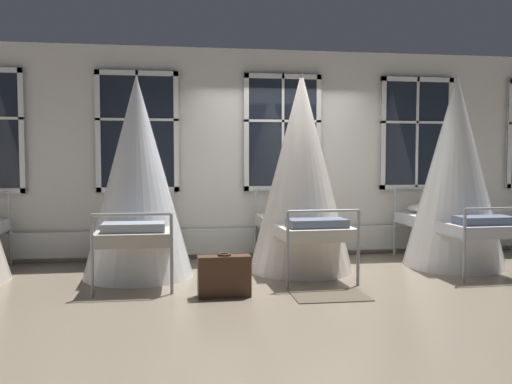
# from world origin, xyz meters

# --- Properties ---
(ground) EXTENTS (25.67, 25.67, 0.00)m
(ground) POSITION_xyz_m (0.00, 0.00, 0.00)
(ground) COLOR gray
(back_wall_with_windows) EXTENTS (13.84, 0.10, 3.06)m
(back_wall_with_windows) POSITION_xyz_m (0.00, 1.42, 1.53)
(back_wall_with_windows) COLOR silver
(back_wall_with_windows) RESTS_ON ground
(window_bank) EXTENTS (9.58, 0.10, 2.63)m
(window_bank) POSITION_xyz_m (0.00, 1.30, 1.03)
(window_bank) COLOR black
(window_bank) RESTS_ON ground
(cot_second) EXTENTS (1.36, 2.01, 2.50)m
(cot_second) POSITION_xyz_m (-2.06, 0.20, 1.21)
(cot_second) COLOR #9EA3A8
(cot_second) RESTS_ON ground
(cot_third) EXTENTS (1.36, 2.01, 2.59)m
(cot_third) POSITION_xyz_m (0.02, 0.24, 1.25)
(cot_third) COLOR #9EA3A8
(cot_third) RESTS_ON ground
(cot_fourth) EXTENTS (1.36, 2.01, 2.60)m
(cot_fourth) POSITION_xyz_m (2.15, 0.20, 1.26)
(cot_fourth) COLOR #9EA3A8
(cot_fourth) RESTS_ON ground
(rug_third) EXTENTS (0.81, 0.57, 0.01)m
(rug_third) POSITION_xyz_m (0.00, -1.16, 0.01)
(rug_third) COLOR brown
(rug_third) RESTS_ON ground
(suitcase_dark) EXTENTS (0.56, 0.22, 0.47)m
(suitcase_dark) POSITION_xyz_m (-1.12, -0.99, 0.22)
(suitcase_dark) COLOR #472D1E
(suitcase_dark) RESTS_ON ground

